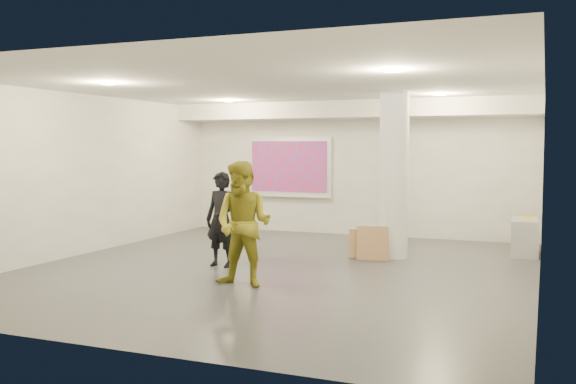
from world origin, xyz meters
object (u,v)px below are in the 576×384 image
at_px(credenza, 525,237).
at_px(man, 243,224).
at_px(projection_screen, 289,168).
at_px(column, 394,175).
at_px(woman, 222,219).

height_order(credenza, man, man).
distance_m(projection_screen, man, 6.11).
distance_m(credenza, man, 5.82).
height_order(column, projection_screen, column).
xyz_separation_m(woman, man, (1.02, -1.27, 0.11)).
relative_size(column, projection_screen, 1.43).
bearing_deg(woman, column, 42.88).
xyz_separation_m(column, projection_screen, (-3.10, 2.65, 0.03)).
bearing_deg(projection_screen, man, -74.40).
bearing_deg(projection_screen, credenza, -14.63).
xyz_separation_m(credenza, man, (-3.69, -4.47, 0.57)).
distance_m(projection_screen, woman, 4.69).
bearing_deg(man, credenza, 51.51).
relative_size(projection_screen, credenza, 1.83).
relative_size(column, woman, 1.88).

